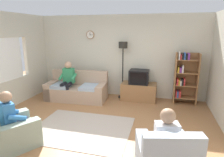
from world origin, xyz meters
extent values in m
plane|color=#9E6B42|center=(0.00, 0.00, 0.00)|extent=(12.00, 12.00, 0.00)
cube|color=beige|center=(0.00, 2.66, 1.35)|extent=(6.20, 0.12, 2.70)
cylinder|color=olive|center=(-1.02, 2.58, 2.05)|extent=(0.28, 0.03, 0.28)
cylinder|color=white|center=(-1.02, 2.56, 2.05)|extent=(0.24, 0.01, 0.24)
cube|color=black|center=(-1.02, 2.56, 2.08)|extent=(0.02, 0.01, 0.09)
cube|color=black|center=(-0.98, 2.56, 2.05)|extent=(0.11, 0.01, 0.01)
cube|color=beige|center=(-2.86, 2.10, 1.40)|extent=(0.12, 1.10, 1.20)
cube|color=tan|center=(-1.23, 1.76, 0.21)|extent=(1.94, 0.95, 0.42)
cube|color=tan|center=(-1.25, 2.12, 0.66)|extent=(1.91, 0.31, 0.48)
cube|color=tan|center=(-0.39, 1.81, 0.28)|extent=(0.27, 0.85, 0.56)
cube|color=tan|center=(-2.07, 1.72, 0.28)|extent=(0.27, 0.85, 0.56)
cube|color=#9EADBC|center=(-0.73, 1.74, 0.47)|extent=(0.64, 0.71, 0.10)
cube|color=#9EADBC|center=(-1.73, 1.69, 0.47)|extent=(0.64, 0.71, 0.10)
cube|color=olive|center=(0.72, 2.25, 0.28)|extent=(1.10, 0.56, 0.55)
cube|color=black|center=(0.72, 2.51, 0.30)|extent=(1.10, 0.04, 0.03)
cube|color=black|center=(0.72, 2.23, 0.77)|extent=(0.60, 0.48, 0.44)
cube|color=black|center=(0.72, 1.98, 0.77)|extent=(0.50, 0.01, 0.36)
cube|color=olive|center=(1.80, 2.30, 0.78)|extent=(0.04, 0.36, 1.55)
cube|color=olive|center=(2.44, 2.30, 0.78)|extent=(0.04, 0.36, 1.55)
cube|color=olive|center=(2.12, 2.47, 0.78)|extent=(0.64, 0.02, 1.55)
cube|color=olive|center=(2.12, 2.30, 0.19)|extent=(0.60, 0.34, 0.02)
cube|color=red|center=(1.87, 2.28, 0.30)|extent=(0.04, 0.28, 0.20)
cube|color=#2D59A5|center=(1.92, 2.28, 0.30)|extent=(0.04, 0.28, 0.19)
cube|color=red|center=(1.98, 2.28, 0.30)|extent=(0.06, 0.28, 0.19)
cube|color=olive|center=(2.12, 2.30, 0.58)|extent=(0.60, 0.34, 0.02)
cube|color=red|center=(1.88, 2.28, 0.69)|extent=(0.05, 0.28, 0.19)
cube|color=gold|center=(1.93, 2.28, 0.68)|extent=(0.04, 0.28, 0.17)
cube|color=silver|center=(1.97, 2.28, 0.67)|extent=(0.04, 0.28, 0.15)
cube|color=black|center=(2.02, 2.28, 0.69)|extent=(0.05, 0.28, 0.19)
cube|color=red|center=(2.07, 2.28, 0.70)|extent=(0.04, 0.28, 0.21)
cube|color=olive|center=(2.12, 2.30, 0.97)|extent=(0.60, 0.34, 0.02)
cube|color=gold|center=(1.88, 2.28, 1.06)|extent=(0.05, 0.28, 0.16)
cube|color=#72338C|center=(1.94, 2.28, 1.05)|extent=(0.06, 0.28, 0.15)
cube|color=silver|center=(2.00, 2.28, 1.09)|extent=(0.05, 0.28, 0.22)
cube|color=olive|center=(2.12, 2.30, 1.36)|extent=(0.60, 0.34, 0.02)
cube|color=silver|center=(1.87, 2.28, 1.48)|extent=(0.04, 0.28, 0.22)
cube|color=red|center=(1.92, 2.28, 1.44)|extent=(0.03, 0.28, 0.15)
cube|color=black|center=(1.97, 2.28, 1.46)|extent=(0.05, 0.28, 0.18)
cube|color=#2D59A5|center=(2.02, 2.28, 1.47)|extent=(0.04, 0.28, 0.20)
cube|color=black|center=(2.07, 2.28, 1.45)|extent=(0.05, 0.28, 0.16)
cube|color=#72338C|center=(2.13, 2.28, 1.46)|extent=(0.05, 0.28, 0.18)
cylinder|color=black|center=(0.17, 2.35, 0.01)|extent=(0.28, 0.28, 0.03)
cylinder|color=black|center=(0.17, 2.35, 0.85)|extent=(0.04, 0.04, 1.70)
cylinder|color=black|center=(0.17, 2.35, 1.75)|extent=(0.28, 0.28, 0.20)
cube|color=gray|center=(-1.31, -0.97, 0.20)|extent=(1.12, 1.14, 0.40)
cube|color=gray|center=(-1.55, -0.80, 0.28)|extent=(0.60, 0.78, 0.56)
cube|color=gray|center=(-1.05, -1.12, 0.28)|extent=(0.60, 0.78, 0.56)
cube|color=#9EADBC|center=(1.61, -1.42, 0.65)|extent=(0.82, 0.36, 0.50)
cube|color=#AD9E8E|center=(-0.29, -0.02, 0.01)|extent=(2.20, 1.70, 0.01)
cube|color=#338C59|center=(-1.50, 1.81, 0.78)|extent=(0.35, 0.22, 0.48)
sphere|color=tan|center=(-1.50, 1.80, 1.13)|extent=(0.22, 0.22, 0.22)
cylinder|color=black|center=(-1.40, 1.63, 0.54)|extent=(0.15, 0.39, 0.13)
cylinder|color=black|center=(-1.58, 1.62, 0.54)|extent=(0.15, 0.39, 0.13)
cylinder|color=black|center=(-1.39, 1.44, 0.26)|extent=(0.12, 0.12, 0.52)
cylinder|color=black|center=(-1.57, 1.43, 0.26)|extent=(0.12, 0.12, 0.52)
cylinder|color=#338C59|center=(-1.28, 1.73, 0.76)|extent=(0.11, 0.34, 0.20)
cylinder|color=#338C59|center=(-1.70, 1.70, 0.76)|extent=(0.11, 0.34, 0.20)
cube|color=#3372B2|center=(-1.34, -1.01, 0.66)|extent=(0.39, 0.35, 0.48)
sphere|color=#A37A5B|center=(-1.33, -1.01, 1.01)|extent=(0.22, 0.22, 0.22)
cylinder|color=#2D334C|center=(-1.31, -0.81, 0.42)|extent=(0.31, 0.39, 0.13)
cylinder|color=#2D334C|center=(-1.16, -0.90, 0.42)|extent=(0.31, 0.39, 0.13)
cylinder|color=#2D334C|center=(-1.21, -0.65, 0.20)|extent=(0.15, 0.15, 0.40)
cylinder|color=#2D334C|center=(-1.06, -0.74, 0.20)|extent=(0.15, 0.15, 0.40)
cylinder|color=#3372B2|center=(-1.46, -0.82, 0.64)|extent=(0.25, 0.33, 0.20)
cylinder|color=#3372B2|center=(-1.11, -1.04, 0.64)|extent=(0.25, 0.33, 0.20)
cube|color=silver|center=(1.53, -1.11, 0.66)|extent=(0.38, 0.27, 0.48)
sphere|color=#A37A5B|center=(1.53, -1.10, 1.01)|extent=(0.22, 0.22, 0.22)
cylinder|color=#4C4742|center=(1.40, -0.95, 0.42)|extent=(0.22, 0.40, 0.13)
cylinder|color=#4C4742|center=(1.58, -0.90, 0.42)|extent=(0.22, 0.40, 0.13)
cylinder|color=#4C4742|center=(1.36, -0.76, 0.20)|extent=(0.13, 0.13, 0.40)
cylinder|color=#4C4742|center=(1.53, -0.72, 0.20)|extent=(0.13, 0.13, 0.40)
cylinder|color=silver|center=(1.31, -1.06, 0.64)|extent=(0.17, 0.34, 0.20)
cylinder|color=silver|center=(1.71, -0.96, 0.64)|extent=(0.17, 0.34, 0.20)
camera|label=1|loc=(1.41, -3.80, 2.19)|focal=31.40mm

